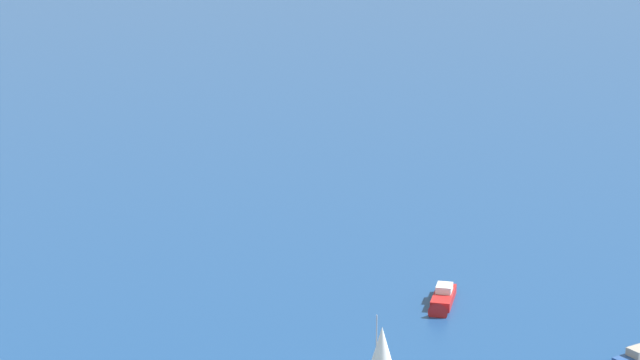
% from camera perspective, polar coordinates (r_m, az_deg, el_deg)
% --- Properties ---
extents(motorboat_trailing, '(7.34, 10.47, 3.03)m').
position_cam_1_polar(motorboat_trailing, '(147.88, 6.64, -6.48)').
color(motorboat_trailing, '#B21E1E').
rests_on(motorboat_trailing, ground_plane).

